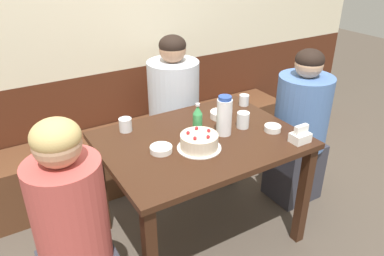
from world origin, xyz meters
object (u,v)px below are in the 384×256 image
object	(u,v)px
water_pitcher	(224,116)
glass_tumbler_short	(244,100)
glass_water_tall	(126,125)
bowl_rice_small	(161,149)
bowl_soup_white	(221,115)
soju_bottle	(198,120)
person_teal_shirt	(299,130)
bowl_side_dish	(273,128)
napkin_holder	(300,136)
person_pale_blue_shirt	(174,112)
glass_shot_small	(243,120)
bench_seat	(146,151)
person_grey_tee	(75,240)
birthday_cake	(199,142)

from	to	relation	value
water_pitcher	glass_tumbler_short	world-z (taller)	water_pitcher
glass_water_tall	bowl_rice_small	bearing A→B (deg)	-78.13
glass_water_tall	bowl_soup_white	bearing A→B (deg)	-13.56
soju_bottle	person_teal_shirt	bearing A→B (deg)	-3.05
bowl_side_dish	glass_tumbler_short	size ratio (longest dim) A/B	1.35
water_pitcher	glass_tumbler_short	size ratio (longest dim) A/B	3.24
water_pitcher	soju_bottle	world-z (taller)	water_pitcher
soju_bottle	bowl_side_dish	bearing A→B (deg)	-25.24
soju_bottle	napkin_holder	distance (m)	0.59
glass_tumbler_short	glass_water_tall	bearing A→B (deg)	175.98
bowl_soup_white	bowl_rice_small	size ratio (longest dim) A/B	1.15
bowl_side_dish	person_teal_shirt	distance (m)	0.48
person_teal_shirt	person_pale_blue_shirt	xyz separation A→B (m)	(-0.64, 0.68, 0.02)
napkin_holder	glass_shot_small	xyz separation A→B (m)	(-0.17, 0.32, 0.01)
bench_seat	bowl_side_dish	distance (m)	1.19
glass_tumbler_short	glass_shot_small	world-z (taller)	glass_shot_small
bench_seat	person_grey_tee	size ratio (longest dim) A/B	2.22
bench_seat	bowl_side_dish	xyz separation A→B (m)	(0.42, -0.98, 0.53)
napkin_holder	bench_seat	bearing A→B (deg)	111.60
bench_seat	glass_shot_small	size ratio (longest dim) A/B	26.24
napkin_holder	person_teal_shirt	distance (m)	0.54
glass_water_tall	person_pale_blue_shirt	size ratio (longest dim) A/B	0.07
water_pitcher	glass_shot_small	xyz separation A→B (m)	(0.15, 0.01, -0.07)
birthday_cake	soju_bottle	distance (m)	0.17
glass_shot_small	person_grey_tee	xyz separation A→B (m)	(-1.13, -0.24, -0.23)
bowl_rice_small	soju_bottle	bearing A→B (deg)	13.78
bowl_side_dish	glass_tumbler_short	world-z (taller)	glass_tumbler_short
bowl_soup_white	person_teal_shirt	bearing A→B (deg)	-16.02
bowl_rice_small	water_pitcher	bearing A→B (deg)	-0.60
water_pitcher	glass_water_tall	bearing A→B (deg)	145.17
bowl_side_dish	glass_shot_small	size ratio (longest dim) A/B	1.02
water_pitcher	napkin_holder	world-z (taller)	water_pitcher
bowl_soup_white	glass_tumbler_short	size ratio (longest dim) A/B	1.90
napkin_holder	person_pale_blue_shirt	distance (m)	1.07
person_pale_blue_shirt	napkin_holder	bearing A→B (deg)	14.71
bowl_rice_small	person_teal_shirt	world-z (taller)	person_teal_shirt
napkin_holder	person_teal_shirt	bearing A→B (deg)	42.03
bowl_side_dish	glass_water_tall	xyz separation A→B (m)	(-0.76, 0.46, 0.02)
bowl_soup_white	napkin_holder	bearing A→B (deg)	-68.13
glass_water_tall	person_grey_tee	distance (m)	0.78
bowl_rice_small	person_teal_shirt	bearing A→B (deg)	1.23
bowl_side_dish	glass_water_tall	bearing A→B (deg)	148.80
bench_seat	bowl_side_dish	bearing A→B (deg)	-66.80
birthday_cake	glass_water_tall	bearing A→B (deg)	123.25
napkin_holder	birthday_cake	bearing A→B (deg)	156.16
bench_seat	water_pitcher	world-z (taller)	water_pitcher
soju_bottle	glass_water_tall	bearing A→B (deg)	142.55
bench_seat	person_grey_tee	distance (m)	1.41
water_pitcher	bench_seat	bearing A→B (deg)	99.58
soju_bottle	glass_tumbler_short	size ratio (longest dim) A/B	2.70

